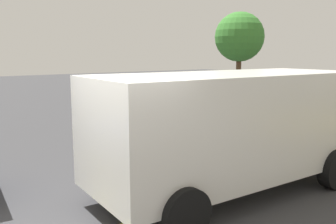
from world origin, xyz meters
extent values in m
cube|color=#E0D14C|center=(3.00, 0.00, 0.01)|extent=(28.00, 0.16, 0.01)
cube|color=silver|center=(2.95, 0.01, 1.29)|extent=(5.32, 2.34, 1.82)
cube|color=black|center=(5.02, -0.12, 1.69)|extent=(0.28, 1.85, 0.80)
cylinder|color=black|center=(4.78, 0.90, 0.38)|extent=(0.78, 0.31, 0.76)
cylinder|color=black|center=(4.65, -1.10, 0.38)|extent=(0.78, 0.31, 0.76)
cylinder|color=black|center=(1.25, 1.13, 0.38)|extent=(0.78, 0.31, 0.76)
cylinder|color=black|center=(1.12, -0.87, 0.38)|extent=(0.78, 0.31, 0.76)
cylinder|color=black|center=(10.61, 3.44, 0.32)|extent=(0.67, 0.34, 0.64)
cylinder|color=black|center=(13.29, 3.97, 0.32)|extent=(0.67, 0.34, 0.64)
cylinder|color=#513823|center=(13.59, 9.28, 1.36)|extent=(0.28, 0.28, 2.71)
sphere|color=#387A2D|center=(13.59, 9.28, 3.45)|extent=(2.69, 2.69, 2.69)
camera|label=1|loc=(-1.94, -4.47, 2.54)|focal=39.16mm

